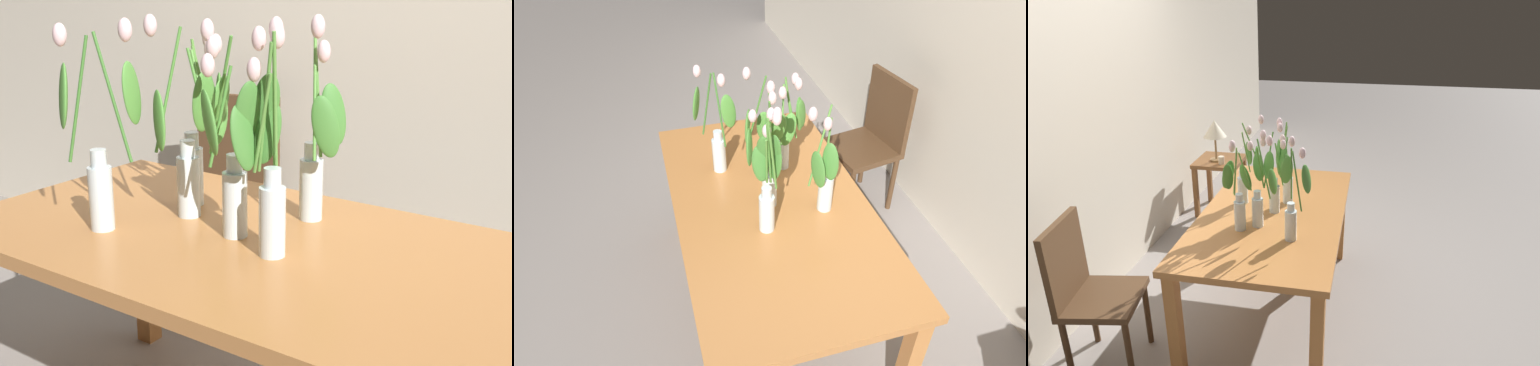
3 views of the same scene
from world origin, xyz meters
The scene contains 13 objects.
ground_plane centered at (0.00, 0.00, 0.00)m, with size 18.00×18.00×0.00m, color gray.
room_wall_rear centered at (0.00, 1.28, 1.35)m, with size 9.00×0.10×2.70m, color beige.
dining_table centered at (0.00, 0.00, 0.65)m, with size 1.60×0.90×0.74m.
tulip_vase_0 centered at (-0.33, -0.18, 0.94)m, with size 0.19×0.21×0.58m.
tulip_vase_1 centered at (0.12, 0.21, 0.92)m, with size 0.17×0.17×0.59m.
tulip_vase_2 centered at (0.13, -0.05, 0.98)m, with size 0.16×0.13×0.59m.
tulip_vase_3 centered at (-0.20, 0.03, 0.93)m, with size 0.20×0.20×0.59m.
tulip_vase_4 centered at (-0.25, 0.16, 0.95)m, with size 0.17×0.19×0.54m.
tulip_vase_5 centered at (-0.02, -0.02, 0.93)m, with size 0.18×0.17×0.57m.
dining_chair centered at (-0.72, 0.90, 0.52)m, with size 0.46×0.46×0.93m.
side_table centered at (1.42, 0.85, 0.43)m, with size 0.44×0.44×0.55m.
table_lamp centered at (1.38, 0.87, 0.86)m, with size 0.22×0.22×0.40m.
pillar_candle centered at (1.30, 0.79, 0.59)m, with size 0.06×0.06×0.07m, color beige.
Camera 3 is at (-2.60, -0.59, 2.03)m, focal length 32.15 mm.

